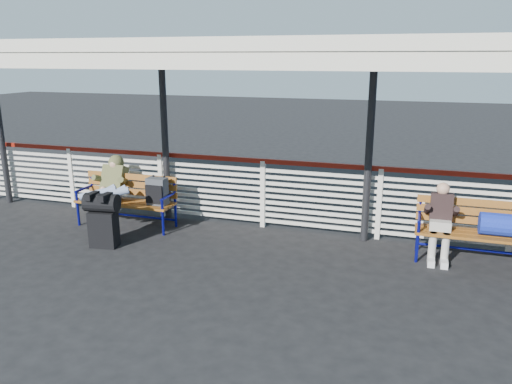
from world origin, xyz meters
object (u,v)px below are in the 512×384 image
(traveler_man, at_px, (108,191))
(bench_left, at_px, (137,194))
(luggage_stack, at_px, (103,218))
(companion_person, at_px, (440,221))
(bench_right, at_px, (489,226))

(traveler_man, bearing_deg, bench_left, 43.70)
(traveler_man, bearing_deg, luggage_stack, -63.30)
(bench_left, xyz_separation_m, companion_person, (5.05, 0.09, -0.00))
(bench_left, height_order, companion_person, companion_person)
(bench_left, distance_m, companion_person, 5.05)
(bench_right, xyz_separation_m, traveler_man, (-6.08, -0.44, 0.14))
(bench_right, relative_size, companion_person, 1.57)
(bench_left, relative_size, bench_right, 1.00)
(luggage_stack, height_order, traveler_man, traveler_man)
(bench_right, height_order, companion_person, companion_person)
(luggage_stack, relative_size, bench_right, 0.49)
(luggage_stack, bearing_deg, companion_person, 4.29)
(luggage_stack, height_order, companion_person, companion_person)
(traveler_man, bearing_deg, bench_right, 4.15)
(luggage_stack, distance_m, companion_person, 5.19)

